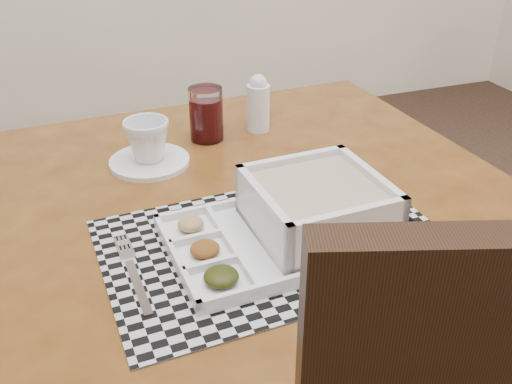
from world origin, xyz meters
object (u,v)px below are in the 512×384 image
dining_table (245,244)px  serving_tray (306,216)px  cup (147,140)px  juice_glass (206,116)px  creamer_bottle (258,104)px

dining_table → serving_tray: bearing=-63.9°
serving_tray → cup: (-0.17, 0.32, 0.01)m
cup → juice_glass: bearing=48.4°
serving_tray → cup: serving_tray is taller
dining_table → serving_tray: 0.17m
dining_table → cup: cup is taller
cup → juice_glass: size_ratio=0.77×
serving_tray → juice_glass: 0.40m
dining_table → creamer_bottle: bearing=65.4°
juice_glass → creamer_bottle: creamer_bottle is taller
dining_table → juice_glass: 0.31m
cup → creamer_bottle: 0.26m
serving_tray → juice_glass: size_ratio=3.03×
serving_tray → creamer_bottle: bearing=79.3°
juice_glass → creamer_bottle: size_ratio=0.90×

